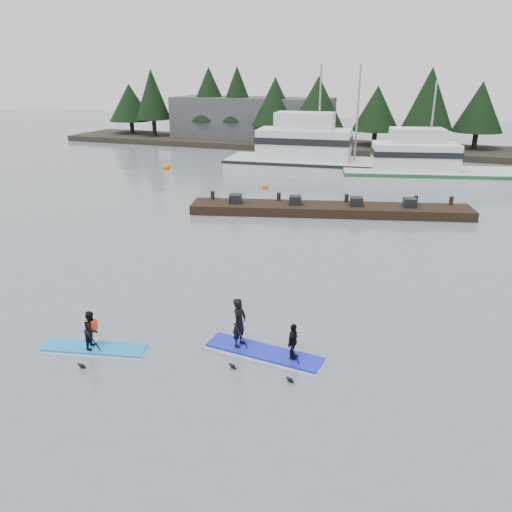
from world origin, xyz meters
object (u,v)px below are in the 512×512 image
(floating_dock, at_px, (330,209))
(paddleboard_duo, at_px, (261,339))
(fishing_boat_large, at_px, (321,166))
(paddleboard_solo, at_px, (93,338))
(fishing_boat_medium, at_px, (429,176))

(floating_dock, relative_size, paddleboard_duo, 4.50)
(fishing_boat_large, distance_m, paddleboard_solo, 28.66)
(fishing_boat_large, distance_m, fishing_boat_medium, 8.33)
(fishing_boat_medium, height_order, floating_dock, fishing_boat_medium)
(fishing_boat_medium, bearing_deg, paddleboard_duo, -111.65)
(fishing_boat_medium, height_order, paddleboard_solo, fishing_boat_medium)
(floating_dock, xyz_separation_m, paddleboard_duo, (1.24, -15.77, 0.22))
(fishing_boat_large, distance_m, paddleboard_duo, 27.54)
(paddleboard_duo, bearing_deg, fishing_boat_large, 104.76)
(fishing_boat_medium, relative_size, paddleboard_solo, 4.31)
(fishing_boat_large, height_order, paddleboard_solo, fishing_boat_large)
(fishing_boat_large, relative_size, floating_dock, 1.02)
(fishing_boat_large, relative_size, paddleboard_solo, 5.14)
(fishing_boat_large, xyz_separation_m, floating_dock, (3.08, -11.42, -0.42))
(paddleboard_solo, relative_size, paddleboard_duo, 0.90)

